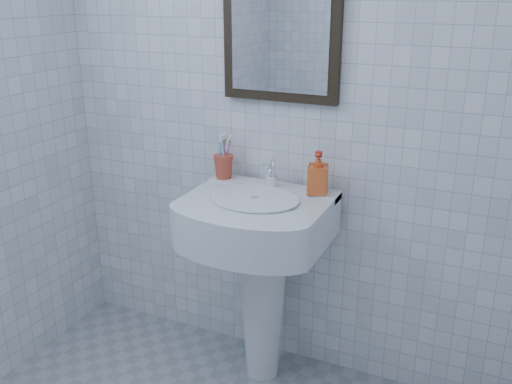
% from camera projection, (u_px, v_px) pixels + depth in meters
% --- Properties ---
extents(wall_back, '(2.20, 0.02, 2.50)m').
position_uv_depth(wall_back, '(290.00, 98.00, 2.37)').
color(wall_back, white).
rests_on(wall_back, ground).
extents(washbasin, '(0.58, 0.43, 0.89)m').
position_uv_depth(washbasin, '(260.00, 258.00, 2.43)').
color(washbasin, white).
rests_on(washbasin, ground).
extents(faucet, '(0.05, 0.11, 0.13)m').
position_uv_depth(faucet, '(271.00, 175.00, 2.40)').
color(faucet, white).
rests_on(faucet, washbasin).
extents(toothbrush_cup, '(0.09, 0.09, 0.10)m').
position_uv_depth(toothbrush_cup, '(224.00, 166.00, 2.52)').
color(toothbrush_cup, '#B43F29').
rests_on(toothbrush_cup, washbasin).
extents(soap_dispenser, '(0.10, 0.10, 0.18)m').
position_uv_depth(soap_dispenser, '(318.00, 173.00, 2.32)').
color(soap_dispenser, '#BE3A12').
rests_on(soap_dispenser, washbasin).
extents(wall_mirror, '(0.50, 0.04, 0.62)m').
position_uv_depth(wall_mirror, '(281.00, 23.00, 2.27)').
color(wall_mirror, black).
rests_on(wall_mirror, wall_back).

